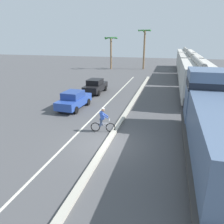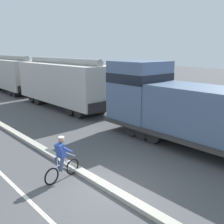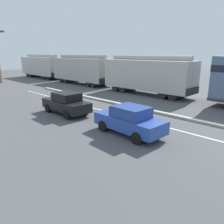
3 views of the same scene
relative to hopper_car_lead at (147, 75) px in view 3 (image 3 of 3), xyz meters
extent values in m
cube|color=#B2AD9E|center=(-5.98, -6.56, -2.00)|extent=(0.36, 36.00, 0.16)
cube|color=silver|center=(-8.38, -6.56, -2.07)|extent=(0.14, 36.00, 0.01)
cube|color=#B9B7AF|center=(0.00, 0.00, 0.07)|extent=(2.90, 10.40, 3.10)
cylinder|color=#9E9B95|center=(0.00, 0.00, 1.80)|extent=(0.60, 9.88, 0.60)
cube|color=black|center=(0.00, 5.25, -1.13)|extent=(2.61, 0.10, 0.70)
cube|color=black|center=(0.00, -5.25, -1.13)|extent=(2.61, 0.10, 0.70)
cylinder|color=black|center=(0.00, 3.77, -1.63)|extent=(2.46, 0.90, 0.90)
cylinder|color=black|center=(0.00, 2.67, -1.63)|extent=(2.46, 0.90, 0.90)
cylinder|color=black|center=(0.00, -2.67, -1.63)|extent=(2.46, 0.90, 0.90)
cylinder|color=black|center=(0.00, -3.77, -1.63)|extent=(2.46, 0.90, 0.90)
cube|color=#AFADA5|center=(0.00, 11.60, 0.07)|extent=(2.90, 10.40, 3.10)
cylinder|color=gray|center=(0.00, 11.60, 1.80)|extent=(0.60, 9.88, 0.60)
cube|color=black|center=(0.00, 16.85, -1.13)|extent=(2.61, 0.10, 0.70)
cube|color=black|center=(0.00, 6.35, -1.13)|extent=(2.61, 0.10, 0.70)
cylinder|color=black|center=(0.00, 15.37, -1.63)|extent=(2.46, 0.90, 0.90)
cylinder|color=black|center=(0.00, 14.27, -1.63)|extent=(2.46, 0.90, 0.90)
cylinder|color=black|center=(0.00, 8.93, -1.63)|extent=(2.46, 0.90, 0.90)
cylinder|color=black|center=(0.00, 7.83, -1.63)|extent=(2.46, 0.90, 0.90)
cube|color=beige|center=(0.00, 23.20, 0.07)|extent=(2.90, 10.40, 3.10)
cylinder|color=#A19F98|center=(0.00, 23.20, 1.80)|extent=(0.60, 9.88, 0.60)
cube|color=black|center=(0.00, 28.45, -1.13)|extent=(2.61, 0.10, 0.70)
cube|color=black|center=(0.00, 17.95, -1.13)|extent=(2.61, 0.10, 0.70)
cylinder|color=black|center=(0.00, 26.97, -1.63)|extent=(2.46, 0.90, 0.90)
cylinder|color=black|center=(0.00, 25.87, -1.63)|extent=(2.46, 0.90, 0.90)
cylinder|color=black|center=(0.00, 20.53, -1.63)|extent=(2.46, 0.90, 0.90)
cylinder|color=black|center=(0.00, 19.43, -1.63)|extent=(2.46, 0.90, 0.90)
cube|color=#28479E|center=(-10.86, -6.57, -1.41)|extent=(1.90, 4.28, 0.70)
cube|color=navy|center=(-10.87, -6.72, -0.76)|extent=(1.59, 1.97, 0.60)
cube|color=#1E232D|center=(-10.82, -5.72, -0.81)|extent=(1.43, 0.19, 0.51)
cylinder|color=black|center=(-11.60, -5.23, -1.76)|extent=(0.25, 0.65, 0.64)
cylinder|color=black|center=(-9.99, -5.30, -1.76)|extent=(0.25, 0.65, 0.64)
cylinder|color=black|center=(-11.73, -7.83, -1.76)|extent=(0.25, 0.65, 0.64)
cylinder|color=black|center=(-10.11, -7.90, -1.76)|extent=(0.25, 0.65, 0.64)
cube|color=black|center=(-10.91, -0.42, -1.41)|extent=(1.76, 4.23, 0.70)
cube|color=black|center=(-10.91, -0.57, -0.76)|extent=(1.53, 1.92, 0.60)
cube|color=#1E232D|center=(-10.89, 0.43, -0.81)|extent=(1.43, 0.14, 0.51)
cylinder|color=black|center=(-11.69, 0.89, -1.76)|extent=(0.23, 0.64, 0.64)
cylinder|color=black|center=(-10.08, 0.87, -1.76)|extent=(0.23, 0.64, 0.64)
cylinder|color=black|center=(-11.73, -1.71, -1.76)|extent=(0.23, 0.64, 0.64)
cylinder|color=black|center=(-10.12, -1.74, -1.76)|extent=(0.23, 0.64, 0.64)
cone|color=#2D7033|center=(-7.11, 21.11, 5.39)|extent=(0.43, 1.83, 0.41)
camera|label=1|loc=(-2.61, -24.12, 4.13)|focal=35.00mm
camera|label=2|loc=(-11.48, -18.99, 2.80)|focal=42.00mm
camera|label=3|loc=(-19.89, -14.07, 2.39)|focal=35.00mm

